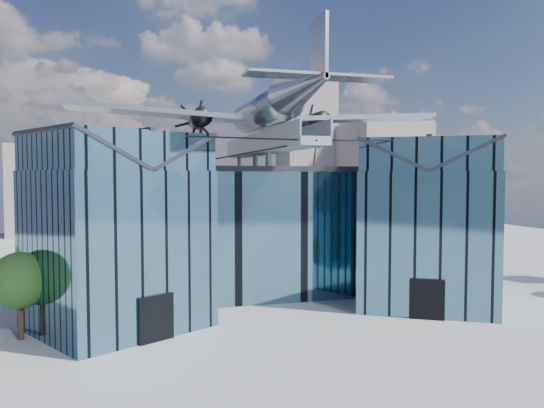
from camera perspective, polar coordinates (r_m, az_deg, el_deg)
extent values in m
plane|color=gray|center=(36.70, 0.85, -11.46)|extent=(120.00, 120.00, 0.00)
cube|color=teal|center=(44.47, -2.41, -2.70)|extent=(28.00, 14.00, 9.50)
cube|color=#212428|center=(44.25, -2.43, 3.69)|extent=(28.00, 14.00, 0.40)
cube|color=teal|center=(33.40, -16.25, -4.71)|extent=(11.79, 11.43, 9.50)
cube|color=teal|center=(33.14, -16.40, 5.36)|extent=(11.56, 11.20, 2.20)
cube|color=#212428|center=(32.10, -19.93, 5.39)|extent=(7.98, 9.23, 2.40)
cube|color=#212428|center=(34.29, -13.10, 5.32)|extent=(7.98, 9.23, 2.40)
cube|color=#212428|center=(33.21, -16.43, 7.35)|extent=(4.30, 7.10, 0.18)
cube|color=black|center=(30.66, -12.37, -11.93)|extent=(2.03, 1.32, 2.60)
cube|color=black|center=(35.79, -9.94, -4.13)|extent=(0.34, 0.34, 9.50)
cube|color=teal|center=(39.19, 16.21, -3.59)|extent=(11.79, 11.43, 9.50)
cube|color=teal|center=(38.97, 16.34, 4.99)|extent=(11.56, 11.20, 2.20)
cube|color=#212428|center=(38.97, 13.01, 5.04)|extent=(7.98, 9.23, 2.40)
cube|color=#212428|center=(39.11, 19.64, 4.93)|extent=(7.98, 9.23, 2.40)
cube|color=#212428|center=(39.03, 16.36, 6.68)|extent=(4.30, 7.10, 0.18)
cube|color=black|center=(35.77, 16.32, -9.82)|extent=(2.03, 1.32, 2.60)
cube|color=black|center=(39.31, 9.63, -3.49)|extent=(0.34, 0.34, 9.50)
cube|color=#92979F|center=(38.96, -0.59, 5.85)|extent=(1.80, 21.00, 0.50)
cube|color=#92979F|center=(38.78, -1.89, 6.82)|extent=(0.08, 21.00, 1.10)
cube|color=#92979F|center=(39.24, 0.69, 6.78)|extent=(0.08, 21.00, 1.10)
cylinder|color=#92979F|center=(48.17, -3.51, 4.50)|extent=(0.44, 0.44, 1.35)
cylinder|color=#92979F|center=(42.32, -1.82, 4.71)|extent=(0.44, 0.44, 1.35)
cylinder|color=#92979F|center=(38.45, -0.40, 4.88)|extent=(0.44, 0.44, 1.35)
cylinder|color=#92979F|center=(39.50, -0.78, 7.19)|extent=(0.70, 0.70, 1.40)
cylinder|color=black|center=(30.56, -6.54, 7.18)|extent=(10.55, 6.08, 0.69)
cylinder|color=black|center=(33.83, 11.44, 6.73)|extent=(10.55, 6.08, 0.69)
cylinder|color=black|center=(36.31, -4.37, 5.18)|extent=(6.09, 17.04, 1.19)
cylinder|color=black|center=(37.93, 4.59, 5.09)|extent=(6.09, 17.04, 1.19)
cylinder|color=#A1A5AE|center=(39.69, -0.78, 10.00)|extent=(2.50, 11.00, 2.50)
sphere|color=#A1A5AE|center=(45.00, -2.59, 9.17)|extent=(2.50, 2.50, 2.50)
cube|color=black|center=(44.11, -2.29, 10.19)|extent=(1.60, 1.40, 0.50)
cone|color=#A1A5AE|center=(31.20, 3.52, 12.47)|extent=(2.50, 7.00, 2.50)
cube|color=#A1A5AE|center=(29.39, 5.05, 16.24)|extent=(0.18, 2.40, 3.40)
cube|color=#A1A5AE|center=(29.20, 4.97, 13.52)|extent=(8.00, 1.80, 0.14)
cube|color=#A1A5AE|center=(39.48, -11.18, 9.54)|extent=(14.00, 3.20, 1.08)
cylinder|color=black|center=(40.30, -7.79, 9.08)|extent=(1.44, 3.20, 1.44)
cone|color=black|center=(42.07, -8.13, 8.82)|extent=(0.70, 0.70, 0.70)
cube|color=black|center=(42.22, -8.15, 8.80)|extent=(1.05, 0.06, 3.33)
cube|color=black|center=(42.22, -8.15, 8.80)|extent=(2.53, 0.06, 2.53)
cube|color=black|center=(42.22, -8.15, 8.80)|extent=(3.33, 0.06, 1.05)
cylinder|color=black|center=(39.59, -7.66, 7.41)|extent=(0.24, 0.24, 1.75)
cube|color=#A1A5AE|center=(42.88, 8.07, 9.04)|extent=(14.00, 3.20, 1.08)
cylinder|color=black|center=(42.52, 4.74, 8.78)|extent=(1.44, 3.20, 1.44)
cone|color=black|center=(44.21, 3.92, 8.56)|extent=(0.70, 0.70, 0.70)
cube|color=black|center=(44.35, 3.85, 8.54)|extent=(1.05, 0.06, 3.33)
cube|color=black|center=(44.35, 3.85, 8.54)|extent=(2.53, 0.06, 2.53)
cube|color=black|center=(44.35, 3.85, 8.54)|extent=(3.33, 0.06, 1.05)
cylinder|color=black|center=(41.86, 5.02, 7.18)|extent=(0.24, 0.24, 1.75)
cube|color=gray|center=(92.23, 11.61, 2.84)|extent=(12.00, 14.00, 18.00)
cube|color=gray|center=(89.69, -21.90, 1.40)|extent=(14.00, 10.00, 14.00)
cube|color=gray|center=(97.58, 3.67, 5.25)|extent=(9.00, 9.00, 26.00)
cylinder|color=#382216|center=(33.46, -25.41, -11.05)|extent=(0.42, 0.42, 2.42)
sphere|color=#224A1A|center=(33.01, -25.49, -7.41)|extent=(3.96, 3.96, 3.16)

